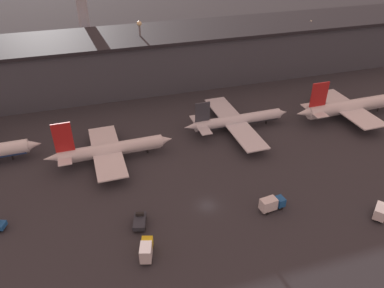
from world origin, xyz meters
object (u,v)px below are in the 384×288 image
at_px(service_vehicle_0, 140,221).
at_px(service_vehicle_3, 146,250).
at_px(airplane_1, 110,150).
at_px(service_vehicle_2, 271,204).
at_px(airplane_2, 237,121).
at_px(service_vehicle_4, 380,212).
at_px(airplane_3, 351,107).

distance_m(service_vehicle_0, service_vehicle_3, 9.30).
bearing_deg(airplane_1, service_vehicle_0, -84.66).
bearing_deg(service_vehicle_3, service_vehicle_2, -63.72).
relative_size(airplane_2, service_vehicle_0, 6.23).
distance_m(service_vehicle_3, service_vehicle_4, 52.80).
distance_m(service_vehicle_0, service_vehicle_4, 54.07).
bearing_deg(airplane_1, airplane_3, 0.43).
height_order(airplane_1, service_vehicle_4, airplane_1).
relative_size(service_vehicle_2, service_vehicle_4, 1.17).
xyz_separation_m(service_vehicle_0, service_vehicle_3, (-0.30, -9.26, 0.86)).
bearing_deg(airplane_2, service_vehicle_4, -72.72).
xyz_separation_m(airplane_2, service_vehicle_2, (-7.01, -37.25, -1.00)).
height_order(airplane_1, airplane_3, airplane_3).
bearing_deg(airplane_2, service_vehicle_0, -139.01).
height_order(airplane_2, service_vehicle_0, airplane_2).
relative_size(airplane_3, service_vehicle_0, 7.32).
bearing_deg(service_vehicle_2, service_vehicle_4, -30.21).
distance_m(airplane_2, service_vehicle_4, 49.22).
xyz_separation_m(airplane_3, service_vehicle_0, (-76.25, -29.54, -2.50)).
xyz_separation_m(service_vehicle_2, service_vehicle_4, (22.31, -9.51, -0.13)).
distance_m(airplane_2, service_vehicle_2, 37.92).
xyz_separation_m(airplane_1, airplane_2, (40.03, 5.36, -0.25)).
xyz_separation_m(airplane_1, airplane_3, (79.25, 1.77, 0.54)).
bearing_deg(service_vehicle_0, airplane_1, 21.48).
height_order(airplane_2, service_vehicle_2, airplane_2).
bearing_deg(airplane_1, service_vehicle_2, -44.84).
xyz_separation_m(airplane_1, service_vehicle_0, (3.01, -27.78, -1.96)).
bearing_deg(service_vehicle_4, airplane_2, 67.65).
distance_m(airplane_1, airplane_2, 40.39).
relative_size(service_vehicle_2, service_vehicle_3, 1.09).
bearing_deg(service_vehicle_0, service_vehicle_4, -89.30).
xyz_separation_m(service_vehicle_0, service_vehicle_2, (30.01, -4.11, 0.70)).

